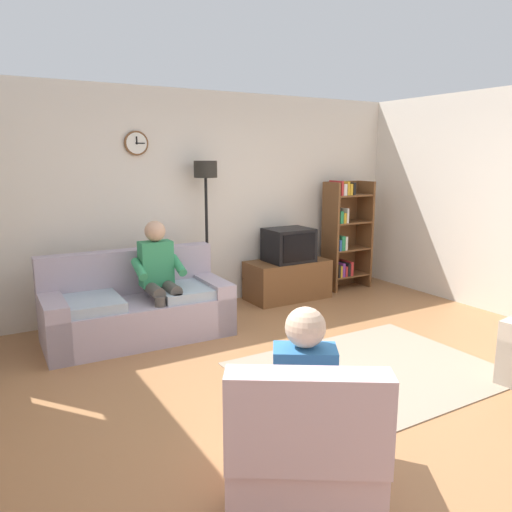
{
  "coord_description": "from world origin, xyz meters",
  "views": [
    {
      "loc": [
        -2.75,
        -3.21,
        1.9
      ],
      "look_at": [
        -0.18,
        1.17,
        0.89
      ],
      "focal_mm": 35.12,
      "sensor_mm": 36.0,
      "label": 1
    }
  ],
  "objects_px": {
    "bookshelf": "(344,234)",
    "floor_lamp": "(206,194)",
    "person_in_left_armchair": "(303,391)",
    "armchair_near_window": "(303,450)",
    "couch": "(137,309)",
    "tv": "(289,245)",
    "person_on_couch": "(159,273)",
    "tv_stand": "(287,280)"
  },
  "relations": [
    {
      "from": "tv_stand",
      "to": "person_on_couch",
      "type": "bearing_deg",
      "value": -164.99
    },
    {
      "from": "bookshelf",
      "to": "person_in_left_armchair",
      "type": "bearing_deg",
      "value": -132.9
    },
    {
      "from": "tv_stand",
      "to": "person_in_left_armchair",
      "type": "height_order",
      "value": "person_in_left_armchair"
    },
    {
      "from": "tv",
      "to": "person_in_left_armchair",
      "type": "xyz_separation_m",
      "value": [
        -2.15,
        -3.32,
        -0.14
      ]
    },
    {
      "from": "couch",
      "to": "tv_stand",
      "type": "distance_m",
      "value": 2.25
    },
    {
      "from": "armchair_near_window",
      "to": "bookshelf",
      "type": "bearing_deg",
      "value": 47.29
    },
    {
      "from": "couch",
      "to": "tv",
      "type": "height_order",
      "value": "tv"
    },
    {
      "from": "armchair_near_window",
      "to": "person_on_couch",
      "type": "height_order",
      "value": "person_on_couch"
    },
    {
      "from": "couch",
      "to": "person_on_couch",
      "type": "xyz_separation_m",
      "value": [
        0.22,
        -0.11,
        0.39
      ]
    },
    {
      "from": "couch",
      "to": "tv",
      "type": "xyz_separation_m",
      "value": [
        2.21,
        0.4,
        0.43
      ]
    },
    {
      "from": "floor_lamp",
      "to": "armchair_near_window",
      "type": "xyz_separation_m",
      "value": [
        -1.05,
        -3.51,
        -1.16
      ]
    },
    {
      "from": "tv_stand",
      "to": "floor_lamp",
      "type": "relative_size",
      "value": 0.59
    },
    {
      "from": "tv",
      "to": "person_in_left_armchair",
      "type": "height_order",
      "value": "person_in_left_armchair"
    },
    {
      "from": "tv_stand",
      "to": "bookshelf",
      "type": "height_order",
      "value": "bookshelf"
    },
    {
      "from": "couch",
      "to": "bookshelf",
      "type": "bearing_deg",
      "value": 8.69
    },
    {
      "from": "bookshelf",
      "to": "person_in_left_armchair",
      "type": "xyz_separation_m",
      "value": [
        -3.17,
        -3.41,
        -0.19
      ]
    },
    {
      "from": "armchair_near_window",
      "to": "floor_lamp",
      "type": "bearing_deg",
      "value": 73.3
    },
    {
      "from": "floor_lamp",
      "to": "couch",
      "type": "bearing_deg",
      "value": -154.02
    },
    {
      "from": "floor_lamp",
      "to": "person_on_couch",
      "type": "distance_m",
      "value": 1.29
    },
    {
      "from": "floor_lamp",
      "to": "tv",
      "type": "bearing_deg",
      "value": -6.18
    },
    {
      "from": "bookshelf",
      "to": "floor_lamp",
      "type": "distance_m",
      "value": 2.26
    },
    {
      "from": "couch",
      "to": "floor_lamp",
      "type": "relative_size",
      "value": 1.04
    },
    {
      "from": "couch",
      "to": "bookshelf",
      "type": "relative_size",
      "value": 1.23
    },
    {
      "from": "tv",
      "to": "bookshelf",
      "type": "relative_size",
      "value": 0.38
    },
    {
      "from": "bookshelf",
      "to": "armchair_near_window",
      "type": "height_order",
      "value": "bookshelf"
    },
    {
      "from": "tv_stand",
      "to": "tv",
      "type": "height_order",
      "value": "tv"
    },
    {
      "from": "person_on_couch",
      "to": "person_in_left_armchair",
      "type": "distance_m",
      "value": 2.81
    },
    {
      "from": "tv",
      "to": "person_on_couch",
      "type": "bearing_deg",
      "value": -165.65
    },
    {
      "from": "tv_stand",
      "to": "person_in_left_armchair",
      "type": "distance_m",
      "value": 3.98
    },
    {
      "from": "tv_stand",
      "to": "person_in_left_armchair",
      "type": "bearing_deg",
      "value": -122.71
    },
    {
      "from": "armchair_near_window",
      "to": "person_on_couch",
      "type": "relative_size",
      "value": 0.95
    },
    {
      "from": "floor_lamp",
      "to": "person_in_left_armchair",
      "type": "relative_size",
      "value": 1.65
    },
    {
      "from": "tv",
      "to": "person_on_couch",
      "type": "height_order",
      "value": "person_on_couch"
    },
    {
      "from": "couch",
      "to": "armchair_near_window",
      "type": "height_order",
      "value": "same"
    },
    {
      "from": "tv_stand",
      "to": "bookshelf",
      "type": "bearing_deg",
      "value": 4.03
    },
    {
      "from": "bookshelf",
      "to": "person_on_couch",
      "type": "relative_size",
      "value": 1.27
    },
    {
      "from": "tv",
      "to": "person_on_couch",
      "type": "relative_size",
      "value": 0.48
    },
    {
      "from": "couch",
      "to": "floor_lamp",
      "type": "xyz_separation_m",
      "value": [
        1.07,
        0.52,
        1.14
      ]
    },
    {
      "from": "tv_stand",
      "to": "floor_lamp",
      "type": "distance_m",
      "value": 1.65
    },
    {
      "from": "bookshelf",
      "to": "person_in_left_armchair",
      "type": "relative_size",
      "value": 1.4
    },
    {
      "from": "person_on_couch",
      "to": "floor_lamp",
      "type": "bearing_deg",
      "value": 36.77
    },
    {
      "from": "couch",
      "to": "floor_lamp",
      "type": "distance_m",
      "value": 1.65
    }
  ]
}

